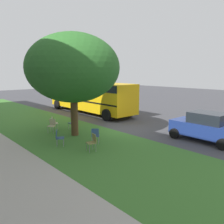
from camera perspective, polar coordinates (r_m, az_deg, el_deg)
The scene contains 11 objects.
ground at distance 15.64m, azimuth 1.56°, elevation -4.45°, with size 80.00×80.00×0.00m, color #424247.
grass_verge at distance 13.73m, azimuth -8.31°, elevation -6.60°, with size 48.00×6.00×0.01m, color #3D752D.
street_tree at distance 14.08m, azimuth -9.57°, elevation 10.62°, with size 5.52×5.52×6.14m.
chair_0 at distance 11.48m, azimuth -4.85°, elevation -7.15°, with size 0.49×0.50×0.88m.
chair_1 at distance 15.88m, azimuth -9.63°, elevation -2.44°, with size 0.44×0.44×0.88m.
chair_2 at distance 12.60m, azimuth -4.13°, elevation -5.59°, with size 0.59×0.59×0.88m.
chair_3 at distance 15.38m, azimuth -14.57°, elevation -3.03°, with size 0.58×0.58×0.88m.
chair_4 at distance 16.08m, azimuth -14.17°, elevation -2.45°, with size 0.53×0.54×0.88m.
chair_5 at distance 12.53m, azimuth -13.00°, elevation -5.91°, with size 0.57×0.58×0.88m.
parked_car at distance 14.05m, azimuth 22.05°, elevation -3.33°, with size 3.70×1.92×1.65m.
school_bus at distance 22.07m, azimuth -5.58°, elevation 4.36°, with size 10.40×2.80×2.88m.
Camera 1 is at (-11.05, 10.36, 3.89)m, focal length 37.13 mm.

